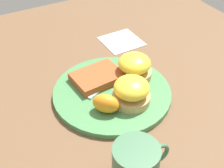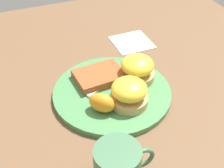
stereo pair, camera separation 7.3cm
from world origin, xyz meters
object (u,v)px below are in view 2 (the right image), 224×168
at_px(sandwich_benedict_left, 129,93).
at_px(orange_wedge, 102,103).
at_px(hashbrown_patty, 99,76).
at_px(fork, 123,74).
at_px(sandwich_benedict_right, 137,69).
at_px(cup, 118,168).

distance_m(sandwich_benedict_left, orange_wedge, 0.07).
relative_size(hashbrown_patty, fork, 0.59).
relative_size(sandwich_benedict_left, sandwich_benedict_right, 1.00).
relative_size(sandwich_benedict_left, hashbrown_patty, 0.74).
bearing_deg(fork, cup, -114.79).
distance_m(sandwich_benedict_left, sandwich_benedict_right, 0.09).
height_order(orange_wedge, cup, cup).
bearing_deg(fork, sandwich_benedict_left, -105.84).
bearing_deg(orange_wedge, cup, -101.18).
bearing_deg(hashbrown_patty, sandwich_benedict_left, -73.09).
bearing_deg(sandwich_benedict_right, cup, -121.66).
bearing_deg(cup, fork, 65.21).
bearing_deg(sandwich_benedict_right, fork, 132.46).
xyz_separation_m(hashbrown_patty, fork, (0.06, -0.00, -0.01)).
bearing_deg(sandwich_benedict_left, sandwich_benedict_right, 53.79).
distance_m(orange_wedge, cup, 0.18).
distance_m(sandwich_benedict_right, orange_wedge, 0.14).
distance_m(sandwich_benedict_left, hashbrown_patty, 0.11).
xyz_separation_m(sandwich_benedict_right, orange_wedge, (-0.12, -0.08, -0.01)).
distance_m(hashbrown_patty, cup, 0.29).
height_order(sandwich_benedict_left, hashbrown_patty, sandwich_benedict_left).
bearing_deg(orange_wedge, sandwich_benedict_right, 32.17).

